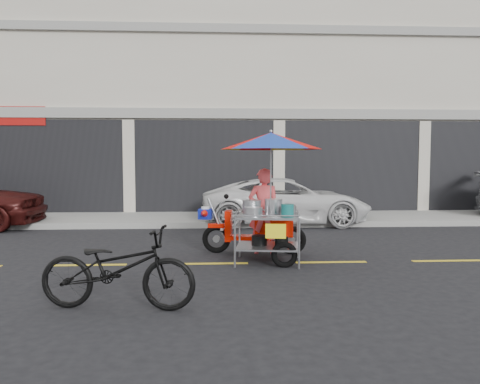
{
  "coord_description": "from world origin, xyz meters",
  "views": [
    {
      "loc": [
        -1.95,
        -7.66,
        1.73
      ],
      "look_at": [
        -1.5,
        0.6,
        1.15
      ],
      "focal_mm": 35.0,
      "sensor_mm": 36.0,
      "label": 1
    }
  ],
  "objects": [
    {
      "name": "ground",
      "position": [
        0.0,
        0.0,
        0.0
      ],
      "size": [
        90.0,
        90.0,
        0.0
      ],
      "primitive_type": "plane",
      "color": "black"
    },
    {
      "name": "sidewalk",
      "position": [
        0.0,
        5.5,
        0.07
      ],
      "size": [
        45.0,
        3.0,
        0.15
      ],
      "primitive_type": "cube",
      "color": "gray",
      "rests_on": "ground"
    },
    {
      "name": "shophouse_block",
      "position": [
        2.82,
        10.59,
        4.24
      ],
      "size": [
        36.0,
        8.11,
        10.4
      ],
      "color": "beige",
      "rests_on": "ground"
    },
    {
      "name": "centerline",
      "position": [
        0.0,
        0.0,
        0.0
      ],
      "size": [
        42.0,
        0.1,
        0.01
      ],
      "primitive_type": "cube",
      "color": "gold",
      "rests_on": "ground"
    },
    {
      "name": "white_pickup",
      "position": [
        -0.05,
        4.68,
        0.62
      ],
      "size": [
        4.45,
        2.06,
        1.23
      ],
      "primitive_type": "imported",
      "rotation": [
        0.0,
        0.0,
        1.57
      ],
      "color": "white",
      "rests_on": "ground"
    },
    {
      "name": "near_bicycle",
      "position": [
        -3.07,
        -2.29,
        0.48
      ],
      "size": [
        1.89,
        0.88,
        0.96
      ],
      "primitive_type": "imported",
      "rotation": [
        0.0,
        0.0,
        1.43
      ],
      "color": "black",
      "rests_on": "ground"
    },
    {
      "name": "food_vendor_rig",
      "position": [
        -1.05,
        0.35,
        1.4
      ],
      "size": [
        2.21,
        1.99,
        2.23
      ],
      "rotation": [
        0.0,
        0.0,
        -0.14
      ],
      "color": "black",
      "rests_on": "ground"
    }
  ]
}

